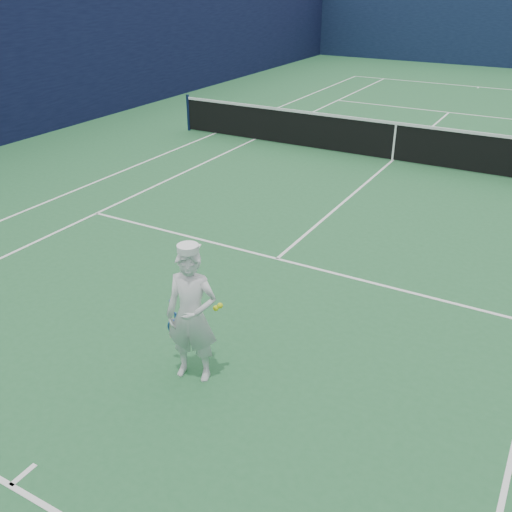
{
  "coord_description": "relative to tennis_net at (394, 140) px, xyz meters",
  "views": [
    {
      "loc": [
        3.95,
        -14.1,
        4.41
      ],
      "look_at": [
        0.57,
        -8.13,
        0.96
      ],
      "focal_mm": 40.0,
      "sensor_mm": 36.0,
      "label": 1
    }
  ],
  "objects": [
    {
      "name": "ground",
      "position": [
        0.0,
        0.0,
        -0.55
      ],
      "size": [
        80.0,
        80.0,
        0.0
      ],
      "primitive_type": "plane",
      "color": "#256235",
      "rests_on": "ground"
    },
    {
      "name": "court_markings",
      "position": [
        0.0,
        0.0,
        -0.55
      ],
      "size": [
        11.03,
        23.83,
        0.01
      ],
      "color": "white",
      "rests_on": "ground"
    },
    {
      "name": "windscreen_fence",
      "position": [
        0.0,
        0.0,
        1.45
      ],
      "size": [
        20.12,
        36.12,
        4.0
      ],
      "color": "#0F1A38",
      "rests_on": "ground"
    },
    {
      "name": "tennis_net",
      "position": [
        0.0,
        0.0,
        0.0
      ],
      "size": [
        12.88,
        0.09,
        1.07
      ],
      "color": "#141E4C",
      "rests_on": "ground"
    },
    {
      "name": "tennis_player",
      "position": [
        0.57,
        -9.63,
        0.3
      ],
      "size": [
        0.82,
        0.55,
        1.75
      ],
      "rotation": [
        0.0,
        0.0,
        0.25
      ],
      "color": "silver",
      "rests_on": "ground"
    }
  ]
}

